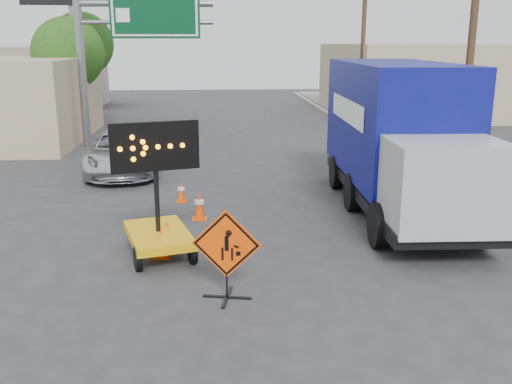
{
  "coord_description": "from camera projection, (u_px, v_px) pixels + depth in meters",
  "views": [
    {
      "loc": [
        -0.63,
        -8.93,
        4.8
      ],
      "look_at": [
        0.3,
        3.18,
        1.57
      ],
      "focal_mm": 40.0,
      "sensor_mm": 36.0,
      "label": 1
    }
  ],
  "objects": [
    {
      "name": "cone_a",
      "position": [
        162.0,
        242.0,
        12.98
      ],
      "size": [
        0.38,
        0.38,
        0.73
      ],
      "rotation": [
        0.0,
        0.0,
        -0.02
      ],
      "color": "#F94805",
      "rests_on": "ground"
    },
    {
      "name": "arrow_board",
      "position": [
        158.0,
        227.0,
        13.01
      ],
      "size": [
        1.92,
        2.45,
        3.1
      ],
      "rotation": [
        0.0,
        0.0,
        0.27
      ],
      "color": "#DFA40C",
      "rests_on": "ground"
    },
    {
      "name": "cone_c",
      "position": [
        199.0,
        206.0,
        15.74
      ],
      "size": [
        0.41,
        0.41,
        0.79
      ],
      "rotation": [
        0.0,
        0.0,
        -0.02
      ],
      "color": "#F94805",
      "rests_on": "ground"
    },
    {
      "name": "storefront_left_far",
      "position": [
        12.0,
        78.0,
        40.98
      ],
      "size": [
        12.0,
        10.0,
        4.4
      ],
      "primitive_type": "cube",
      "color": "#9F9484",
      "rests_on": "ground"
    },
    {
      "name": "tree_left_far",
      "position": [
        82.0,
        44.0,
        36.95
      ],
      "size": [
        4.1,
        4.1,
        6.66
      ],
      "color": "#4D3621",
      "rests_on": "ground"
    },
    {
      "name": "building_right_far",
      "position": [
        410.0,
        78.0,
        39.17
      ],
      "size": [
        10.0,
        14.0,
        4.6
      ],
      "primitive_type": "cube",
      "color": "tan",
      "rests_on": "ground"
    },
    {
      "name": "utility_pole_near",
      "position": [
        471.0,
        44.0,
        18.91
      ],
      "size": [
        1.8,
        0.26,
        9.0
      ],
      "color": "#4D3621",
      "rests_on": "ground"
    },
    {
      "name": "tree_left_near",
      "position": [
        68.0,
        54.0,
        29.43
      ],
      "size": [
        3.71,
        3.71,
        6.03
      ],
      "color": "#4D3621",
      "rests_on": "ground"
    },
    {
      "name": "highway_gantry",
      "position": [
        126.0,
        35.0,
        25.56
      ],
      "size": [
        6.18,
        0.38,
        6.9
      ],
      "color": "slate",
      "rests_on": "ground"
    },
    {
      "name": "cone_d",
      "position": [
        181.0,
        192.0,
        17.47
      ],
      "size": [
        0.36,
        0.36,
        0.65
      ],
      "rotation": [
        0.0,
        0.0,
        -0.11
      ],
      "color": "#F94805",
      "rests_on": "ground"
    },
    {
      "name": "pickup_truck",
      "position": [
        122.0,
        152.0,
        21.34
      ],
      "size": [
        3.19,
        5.86,
        1.56
      ],
      "primitive_type": "imported",
      "rotation": [
        0.0,
        0.0,
        0.11
      ],
      "color": "silver",
      "rests_on": "ground"
    },
    {
      "name": "box_truck",
      "position": [
        398.0,
        146.0,
        16.19
      ],
      "size": [
        3.08,
        8.95,
        4.21
      ],
      "rotation": [
        0.0,
        0.0,
        -0.04
      ],
      "color": "black",
      "rests_on": "ground"
    },
    {
      "name": "sidewalk_right",
      "position": [
        444.0,
        152.0,
        25.02
      ],
      "size": [
        4.0,
        60.0,
        0.15
      ],
      "primitive_type": "cube",
      "color": "gray",
      "rests_on": "ground"
    },
    {
      "name": "utility_pole_far",
      "position": [
        363.0,
        43.0,
        32.4
      ],
      "size": [
        1.8,
        0.26,
        9.0
      ],
      "color": "#4D3621",
      "rests_on": "ground"
    },
    {
      "name": "ground",
      "position": [
        253.0,
        327.0,
        9.89
      ],
      "size": [
        100.0,
        100.0,
        0.0
      ],
      "primitive_type": "plane",
      "color": "#2D2D30",
      "rests_on": "ground"
    },
    {
      "name": "curb_right",
      "position": [
        393.0,
        153.0,
        24.86
      ],
      "size": [
        0.4,
        60.0,
        0.12
      ],
      "primitive_type": "cube",
      "color": "gray",
      "rests_on": "ground"
    },
    {
      "name": "construction_sign",
      "position": [
        226.0,
        252.0,
        10.74
      ],
      "size": [
        1.32,
        0.94,
        1.78
      ],
      "rotation": [
        0.0,
        0.0,
        -0.2
      ],
      "color": "black",
      "rests_on": "ground"
    },
    {
      "name": "cone_b",
      "position": [
        167.0,
        235.0,
        13.42
      ],
      "size": [
        0.45,
        0.45,
        0.74
      ],
      "rotation": [
        0.0,
        0.0,
        -0.22
      ],
      "color": "#F94805",
      "rests_on": "ground"
    }
  ]
}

